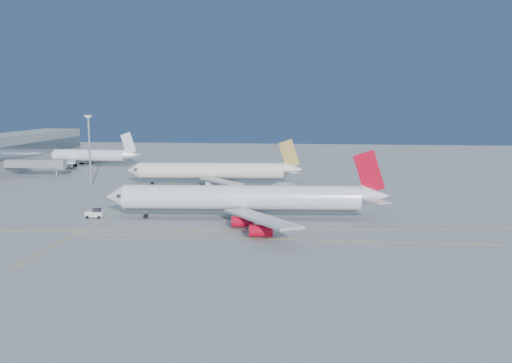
# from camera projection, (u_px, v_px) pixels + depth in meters

# --- Properties ---
(ground) EXTENTS (500.00, 500.00, 0.00)m
(ground) POSITION_uv_depth(u_px,v_px,m) (265.00, 224.00, 133.91)
(ground) COLOR slate
(ground) RESTS_ON ground
(terminal) EXTENTS (18.40, 110.00, 15.00)m
(terminal) POSITION_uv_depth(u_px,v_px,m) (2.00, 154.00, 229.49)
(terminal) COLOR gray
(terminal) RESTS_ON ground
(jet_bridge) EXTENTS (23.60, 3.60, 6.90)m
(jet_bridge) POSITION_uv_depth(u_px,v_px,m) (38.00, 164.00, 214.56)
(jet_bridge) COLOR gray
(jet_bridge) RESTS_ON ground
(taxiway_lines) EXTENTS (118.86, 140.00, 0.02)m
(taxiway_lines) POSITION_uv_depth(u_px,v_px,m) (208.00, 217.00, 141.82)
(taxiway_lines) COLOR yellow
(taxiway_lines) RESTS_ON ground
(airliner_virgin) EXTENTS (69.73, 62.45, 17.20)m
(airliner_virgin) POSITION_uv_depth(u_px,v_px,m) (247.00, 198.00, 139.19)
(airliner_virgin) COLOR white
(airliner_virgin) RESTS_ON ground
(airliner_etihad) EXTENTS (60.97, 56.14, 15.91)m
(airliner_etihad) POSITION_uv_depth(u_px,v_px,m) (215.00, 171.00, 195.68)
(airliner_etihad) COLOR beige
(airliner_etihad) RESTS_ON ground
(airliner_third) EXTENTS (56.73, 52.26, 15.22)m
(airliner_third) POSITION_uv_depth(u_px,v_px,m) (79.00, 155.00, 253.50)
(airliner_third) COLOR white
(airliner_third) RESTS_ON ground
(pushback_tug) EXTENTS (4.34, 2.84, 2.36)m
(pushback_tug) POSITION_uv_depth(u_px,v_px,m) (95.00, 213.00, 141.23)
(pushback_tug) COLOR white
(pushback_tug) RESTS_ON ground
(light_mast) EXTENTS (2.09, 2.09, 24.20)m
(light_mast) POSITION_uv_depth(u_px,v_px,m) (89.00, 145.00, 188.61)
(light_mast) COLOR gray
(light_mast) RESTS_ON ground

